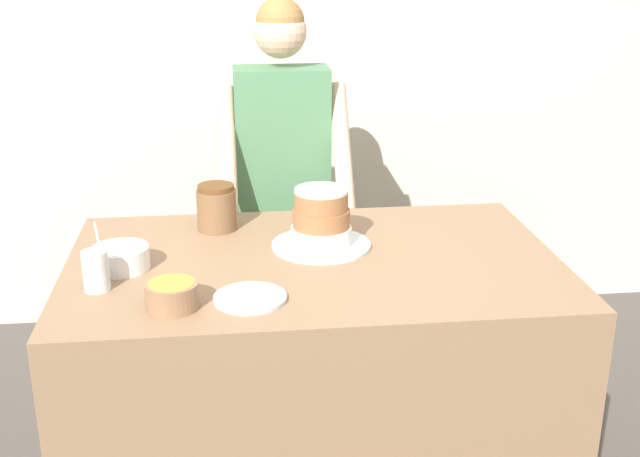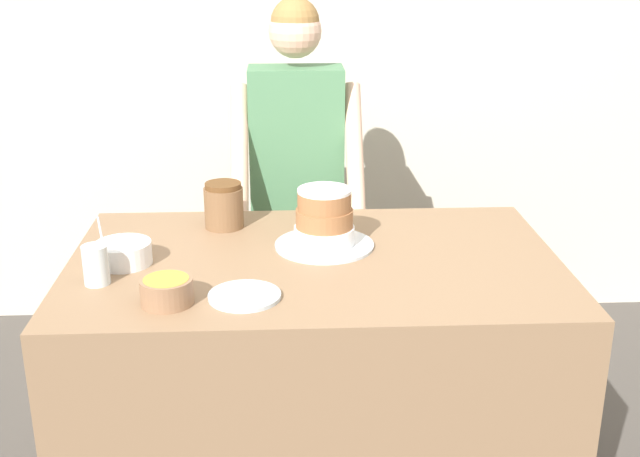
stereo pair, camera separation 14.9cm
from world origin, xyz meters
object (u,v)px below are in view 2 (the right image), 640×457
frosting_bowl_orange (167,290)px  person_baker (297,166)px  stoneware_jar (224,205)px  cake (324,222)px  frosting_bowl_white (123,252)px  ceramic_plate (245,296)px  drinking_glass (96,265)px

frosting_bowl_orange → person_baker: bearing=71.1°
person_baker → stoneware_jar: size_ratio=10.61×
person_baker → cake: (0.07, -0.68, 0.00)m
cake → frosting_bowl_white: 0.63m
ceramic_plate → frosting_bowl_white: bearing=144.7°
drinking_glass → stoneware_jar: (0.33, 0.46, 0.02)m
person_baker → cake: 0.69m
frosting_bowl_white → stoneware_jar: (0.28, 0.32, 0.04)m
ceramic_plate → drinking_glass: bearing=164.3°
person_baker → frosting_bowl_orange: bearing=-108.9°
cake → stoneware_jar: 0.39m
frosting_bowl_orange → ceramic_plate: size_ratio=0.71×
person_baker → frosting_bowl_orange: size_ratio=11.57×
cake → ceramic_plate: bearing=-122.3°
frosting_bowl_white → drinking_glass: bearing=-108.6°
cake → drinking_glass: bearing=-158.5°
frosting_bowl_white → ceramic_plate: (0.37, -0.26, -0.03)m
cake → frosting_bowl_white: (-0.61, -0.11, -0.04)m
stoneware_jar → drinking_glass: bearing=-125.6°
person_baker → drinking_glass: 1.11m
person_baker → ceramic_plate: 1.08m
person_baker → stoneware_jar: bearing=-118.2°
cake → frosting_bowl_orange: size_ratio=2.22×
person_baker → frosting_bowl_white: size_ratio=9.78×
frosting_bowl_orange → drinking_glass: bearing=146.6°
frosting_bowl_white → stoneware_jar: stoneware_jar is taller
stoneware_jar → ceramic_plate: bearing=-81.1°
drinking_glass → person_baker: bearing=58.0°
cake → frosting_bowl_white: cake is taller
ceramic_plate → stoneware_jar: 0.59m
ceramic_plate → cake: bearing=57.7°
frosting_bowl_orange → ceramic_plate: bearing=6.7°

